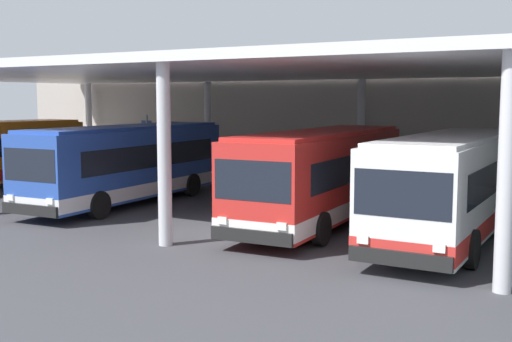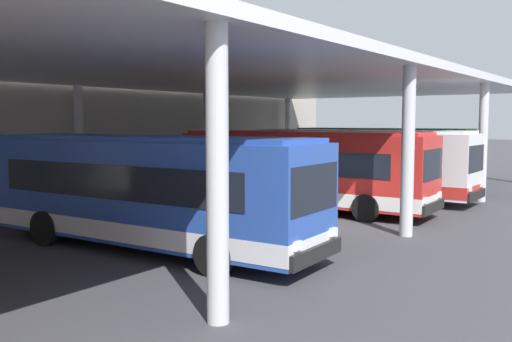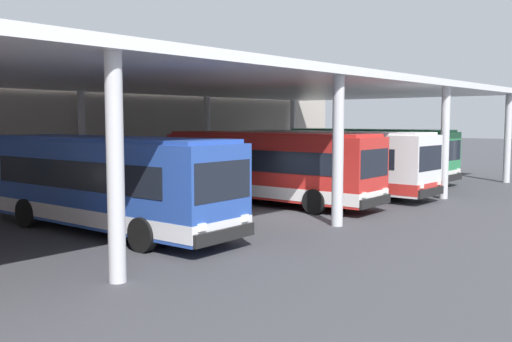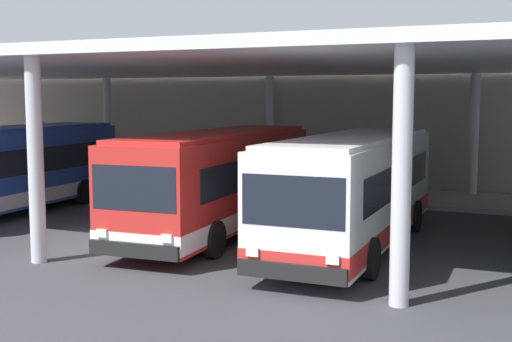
{
  "view_description": "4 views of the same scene",
  "coord_description": "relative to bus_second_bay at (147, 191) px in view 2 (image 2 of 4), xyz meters",
  "views": [
    {
      "loc": [
        11.29,
        -17.02,
        4.2
      ],
      "look_at": [
        -1.07,
        4.7,
        1.41
      ],
      "focal_mm": 44.76,
      "sensor_mm": 36.0,
      "label": 1
    },
    {
      "loc": [
        -16.77,
        -8.67,
        3.58
      ],
      "look_at": [
        0.1,
        3.31,
        1.73
      ],
      "focal_mm": 39.35,
      "sensor_mm": 36.0,
      "label": 2
    },
    {
      "loc": [
        -16.88,
        -13.32,
        3.73
      ],
      "look_at": [
        1.57,
        2.63,
        1.54
      ],
      "focal_mm": 39.99,
      "sensor_mm": 36.0,
      "label": 3
    },
    {
      "loc": [
        11.71,
        -15.74,
        4.21
      ],
      "look_at": [
        3.9,
        2.64,
        2.01
      ],
      "focal_mm": 46.58,
      "sensor_mm": 36.0,
      "label": 4
    }
  ],
  "objects": [
    {
      "name": "platform_kerb",
      "position": [
        5.93,
        9.0,
        -1.57
      ],
      "size": [
        42.0,
        4.5,
        0.18
      ],
      "primitive_type": "cube",
      "color": "#A39E93",
      "rests_on": "ground"
    },
    {
      "name": "bus_middle_bay",
      "position": [
        8.55,
        0.07,
        0.0
      ],
      "size": [
        3.03,
        10.63,
        3.17
      ],
      "color": "red",
      "rests_on": "ground"
    },
    {
      "name": "bench_waiting",
      "position": [
        2.59,
        9.07,
        -0.99
      ],
      "size": [
        1.8,
        0.45,
        0.92
      ],
      "color": "#383D47",
      "rests_on": "platform_kerb"
    },
    {
      "name": "canopy_shelter",
      "position": [
        5.93,
        2.75,
        3.63
      ],
      "size": [
        40.0,
        17.0,
        5.55
      ],
      "color": "silver",
      "rests_on": "ground"
    },
    {
      "name": "station_building_facade",
      "position": [
        5.93,
        12.25,
        1.94
      ],
      "size": [
        48.0,
        1.6,
        7.19
      ],
      "primitive_type": "cube",
      "color": "#ADA399",
      "rests_on": "ground"
    },
    {
      "name": "bus_far_bay",
      "position": [
        12.97,
        -0.34,
        0.0
      ],
      "size": [
        2.74,
        10.53,
        3.17
      ],
      "color": "white",
      "rests_on": "ground"
    },
    {
      "name": "trash_bin",
      "position": [
        5.5,
        8.96,
        -0.98
      ],
      "size": [
        0.52,
        0.52,
        0.98
      ],
      "color": "#33383D",
      "rests_on": "platform_kerb"
    },
    {
      "name": "bus_departing",
      "position": [
        19.8,
        1.43,
        0.0
      ],
      "size": [
        2.8,
        10.56,
        3.17
      ],
      "color": "#28844C",
      "rests_on": "ground"
    },
    {
      "name": "ground_plane",
      "position": [
        5.93,
        -2.75,
        -1.66
      ],
      "size": [
        200.0,
        200.0,
        0.0
      ],
      "primitive_type": "plane",
      "color": "#3D3D42"
    },
    {
      "name": "bus_second_bay",
      "position": [
        0.0,
        0.0,
        0.0
      ],
      "size": [
        3.07,
        10.64,
        3.17
      ],
      "color": "#284CA8",
      "rests_on": "ground"
    }
  ]
}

